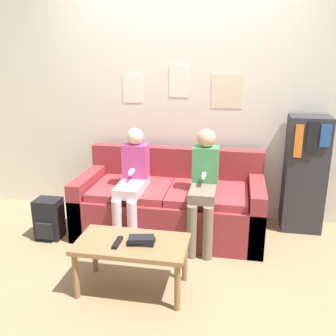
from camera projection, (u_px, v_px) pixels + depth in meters
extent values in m
plane|color=#937A56|center=(160.00, 257.00, 3.33)|extent=(10.00, 10.00, 0.00)
cube|color=silver|center=(179.00, 97.00, 3.93)|extent=(8.00, 0.06, 2.60)
cube|color=white|center=(133.00, 88.00, 3.97)|extent=(0.22, 0.00, 0.31)
cube|color=white|center=(179.00, 81.00, 3.86)|extent=(0.21, 0.00, 0.33)
cube|color=beige|center=(227.00, 91.00, 3.80)|extent=(0.32, 0.00, 0.34)
cube|color=maroon|center=(170.00, 213.00, 3.74)|extent=(1.80, 0.84, 0.42)
cube|color=maroon|center=(176.00, 165.00, 3.95)|extent=(1.80, 0.14, 0.38)
cube|color=maroon|center=(91.00, 200.00, 3.86)|extent=(0.14, 0.84, 0.58)
cube|color=maroon|center=(256.00, 212.00, 3.57)|extent=(0.14, 0.84, 0.58)
cube|color=#A1343A|center=(132.00, 189.00, 3.70)|extent=(0.74, 0.68, 0.07)
cube|color=#A1343A|center=(208.00, 194.00, 3.57)|extent=(0.74, 0.68, 0.07)
cube|color=#8E6642|center=(132.00, 244.00, 2.77)|extent=(0.83, 0.45, 0.04)
cylinder|color=#8E6642|center=(76.00, 276.00, 2.72)|extent=(0.04, 0.04, 0.36)
cylinder|color=#8E6642|center=(177.00, 287.00, 2.59)|extent=(0.04, 0.04, 0.36)
cylinder|color=#8E6642|center=(95.00, 251.00, 3.07)|extent=(0.04, 0.04, 0.36)
cylinder|color=#8E6642|center=(185.00, 260.00, 2.94)|extent=(0.04, 0.04, 0.36)
cylinder|color=silver|center=(117.00, 226.00, 3.38)|extent=(0.09, 0.09, 0.49)
cylinder|color=silver|center=(132.00, 227.00, 3.35)|extent=(0.09, 0.09, 0.49)
cube|color=silver|center=(132.00, 186.00, 3.53)|extent=(0.23, 0.52, 0.09)
cube|color=#B73D7F|center=(136.00, 161.00, 3.61)|extent=(0.24, 0.16, 0.33)
sphere|color=beige|center=(135.00, 137.00, 3.54)|extent=(0.16, 0.16, 0.16)
cube|color=white|center=(132.00, 172.00, 3.49)|extent=(0.03, 0.12, 0.03)
cylinder|color=#756656|center=(192.00, 232.00, 3.26)|extent=(0.09, 0.09, 0.49)
cylinder|color=#756656|center=(208.00, 233.00, 3.23)|extent=(0.09, 0.09, 0.49)
cube|color=#756656|center=(203.00, 191.00, 3.41)|extent=(0.23, 0.52, 0.09)
cube|color=#429356|center=(206.00, 164.00, 3.49)|extent=(0.24, 0.16, 0.33)
sphere|color=tan|center=(206.00, 138.00, 3.42)|extent=(0.17, 0.17, 0.17)
cube|color=white|center=(204.00, 176.00, 3.37)|extent=(0.03, 0.12, 0.03)
cube|color=black|center=(117.00, 243.00, 2.73)|extent=(0.04, 0.17, 0.02)
cube|color=black|center=(141.00, 241.00, 2.75)|extent=(0.20, 0.13, 0.03)
cube|color=black|center=(141.00, 239.00, 2.73)|extent=(0.20, 0.14, 0.03)
cube|color=#2D2D33|center=(305.00, 174.00, 3.72)|extent=(0.39, 0.31, 1.16)
cube|color=orange|center=(299.00, 141.00, 3.48)|extent=(0.07, 0.02, 0.31)
cube|color=black|center=(312.00, 137.00, 3.45)|extent=(0.10, 0.02, 0.29)
cube|color=#23519E|center=(326.00, 136.00, 3.42)|extent=(0.09, 0.02, 0.20)
cube|color=black|center=(49.00, 218.00, 3.63)|extent=(0.24, 0.20, 0.40)
cube|color=black|center=(44.00, 231.00, 3.55)|extent=(0.17, 0.03, 0.16)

